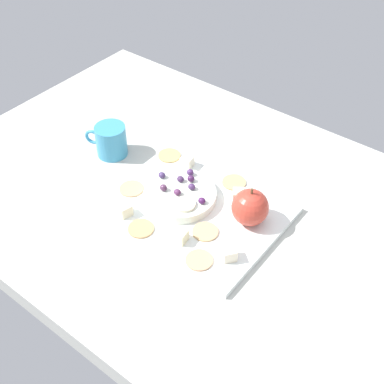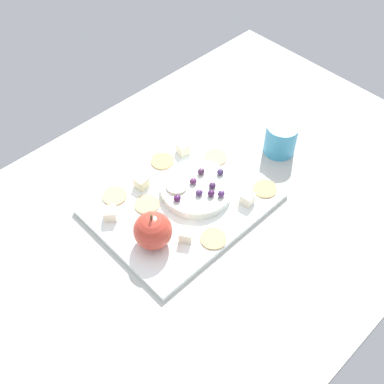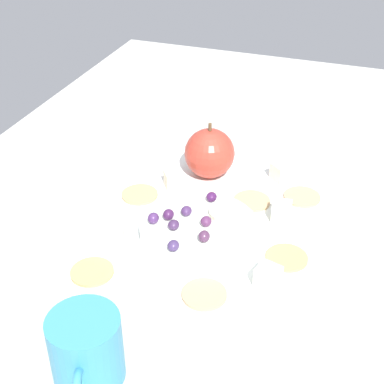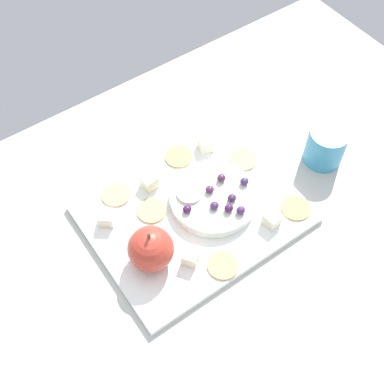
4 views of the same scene
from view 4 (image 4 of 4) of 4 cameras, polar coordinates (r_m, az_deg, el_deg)
table at (r=90.55cm, az=-0.24°, el=-6.21°), size 133.66×81.22×4.66cm
platter at (r=90.51cm, az=0.18°, el=-2.44°), size 36.59×28.91×1.34cm
serving_dish at (r=90.36cm, az=2.38°, el=-0.69°), size 15.71×15.71×2.03cm
apple_whole at (r=82.21cm, az=-4.84°, el=-6.32°), size 7.70×7.70×7.70cm
apple_stem at (r=78.32cm, az=-5.07°, el=-4.80°), size 0.50×0.50×1.20cm
cheese_cube_0 at (r=88.95cm, az=-9.73°, el=-2.94°), size 3.68×3.68×2.61cm
cheese_cube_1 at (r=97.46cm, az=1.55°, el=5.47°), size 3.24×3.24×2.61cm
cheese_cube_2 at (r=88.66cm, az=9.10°, el=-3.08°), size 2.97×2.97×2.61cm
cheese_cube_3 at (r=92.34cm, az=-4.73°, el=1.22°), size 2.89×2.89×2.61cm
cheese_cube_4 at (r=83.99cm, az=-0.16°, el=-7.42°), size 3.64×3.64×2.61cm
cracker_0 at (r=92.01cm, az=11.76°, el=-1.80°), size 5.35×5.35×0.40cm
cracker_1 at (r=92.73cm, az=-8.66°, el=-0.30°), size 5.35×5.35×0.40cm
cracker_2 at (r=96.93cm, az=-1.53°, el=4.04°), size 5.35×5.35×0.40cm
cracker_3 at (r=90.09cm, az=-4.62°, el=-2.11°), size 5.35×5.35×0.40cm
cracker_4 at (r=96.96cm, az=5.84°, el=3.70°), size 5.35×5.35×0.40cm
cracker_5 at (r=84.70cm, az=3.54°, el=-8.34°), size 5.35×5.35×0.40cm
grape_0 at (r=87.19cm, az=5.58°, el=-2.10°), size 1.63×1.46×1.49cm
grape_1 at (r=87.26cm, az=4.22°, el=-1.85°), size 1.63×1.46×1.48cm
grape_2 at (r=87.01cm, az=-0.56°, el=-1.98°), size 1.63×1.46×1.31cm
grape_3 at (r=89.36cm, az=2.04°, el=0.29°), size 1.63×1.46×1.33cm
grape_4 at (r=88.58cm, az=4.57°, el=-0.68°), size 1.63×1.46×1.30cm
grape_5 at (r=90.79cm, az=5.99°, el=1.21°), size 1.63×1.46×1.37cm
grape_6 at (r=87.50cm, az=2.57°, el=-1.56°), size 1.63×1.46×1.31cm
grape_7 at (r=90.83cm, az=3.36°, el=1.62°), size 1.63×1.46×1.48cm
apple_slice_0 at (r=89.28cm, az=-0.32°, el=-0.14°), size 4.52×4.52×0.60cm
cup at (r=98.89cm, az=15.08°, el=5.07°), size 10.21×7.38×7.76cm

